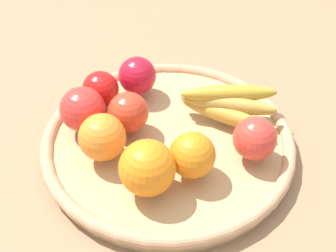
% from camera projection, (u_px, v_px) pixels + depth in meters
% --- Properties ---
extents(ground_plane, '(2.40, 2.40, 0.00)m').
position_uv_depth(ground_plane, '(168.00, 149.00, 0.81)').
color(ground_plane, '#926E4E').
rests_on(ground_plane, ground).
extents(basket, '(0.43, 0.43, 0.03)m').
position_uv_depth(basket, '(168.00, 142.00, 0.80)').
color(basket, tan).
rests_on(basket, ground_plane).
extents(orange_0, '(0.09, 0.09, 0.08)m').
position_uv_depth(orange_0, '(102.00, 137.00, 0.73)').
color(orange_0, orange).
rests_on(orange_0, basket).
extents(apple_1, '(0.08, 0.08, 0.07)m').
position_uv_depth(apple_1, '(137.00, 76.00, 0.85)').
color(apple_1, red).
rests_on(apple_1, basket).
extents(apple_2, '(0.09, 0.09, 0.07)m').
position_uv_depth(apple_2, '(128.00, 112.00, 0.78)').
color(apple_2, red).
rests_on(apple_2, basket).
extents(apple_0, '(0.09, 0.09, 0.08)m').
position_uv_depth(apple_0, '(83.00, 109.00, 0.78)').
color(apple_0, red).
rests_on(apple_0, basket).
extents(banana_bunch, '(0.17, 0.14, 0.06)m').
position_uv_depth(banana_bunch, '(228.00, 104.00, 0.80)').
color(banana_bunch, '#B78C30').
rests_on(banana_bunch, basket).
extents(orange_1, '(0.10, 0.10, 0.07)m').
position_uv_depth(orange_1, '(192.00, 155.00, 0.70)').
color(orange_1, orange).
rests_on(orange_1, basket).
extents(orange_2, '(0.10, 0.10, 0.08)m').
position_uv_depth(orange_2, '(147.00, 168.00, 0.68)').
color(orange_2, orange).
rests_on(orange_2, basket).
extents(apple_3, '(0.09, 0.09, 0.06)m').
position_uv_depth(apple_3, '(100.00, 89.00, 0.83)').
color(apple_3, red).
rests_on(apple_3, basket).
extents(apple_4, '(0.08, 0.08, 0.07)m').
position_uv_depth(apple_4, '(255.00, 138.00, 0.73)').
color(apple_4, red).
rests_on(apple_4, basket).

